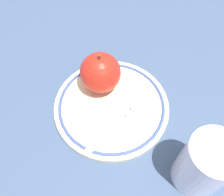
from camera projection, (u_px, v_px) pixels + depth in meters
name	position (u px, v px, depth m)	size (l,w,h in m)	color
ground_plane	(114.00, 109.00, 0.49)	(2.00, 2.00, 0.00)	#3B4F6E
plate	(112.00, 105.00, 0.49)	(0.22, 0.22, 0.01)	beige
apple_red_whole	(100.00, 73.00, 0.47)	(0.08, 0.08, 0.09)	red
fork	(120.00, 122.00, 0.46)	(0.17, 0.06, 0.00)	silver
drinking_glass	(204.00, 165.00, 0.37)	(0.07, 0.07, 0.12)	white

